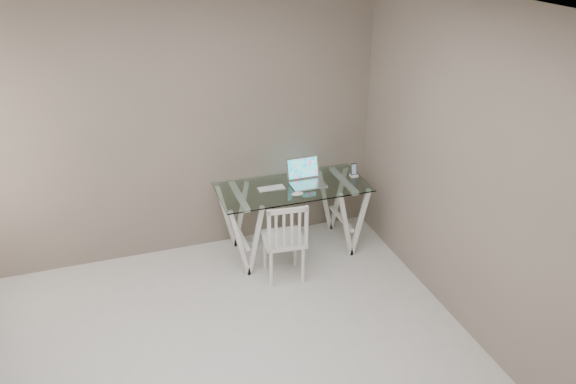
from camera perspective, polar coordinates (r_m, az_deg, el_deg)
The scene contains 7 objects.
room at distance 3.34m, azimuth -6.77°, elevation 0.04°, with size 4.50×4.52×2.71m.
desk at distance 5.75m, azimuth 0.46°, elevation -2.67°, with size 1.50×0.70×0.75m.
chair at distance 5.26m, azimuth -0.29°, elevation -4.71°, with size 0.42×0.42×0.84m.
laptop at distance 5.64m, azimuth 1.80°, elevation 1.49°, with size 0.34×0.30×0.24m.
keyboard at distance 5.54m, azimuth -1.73°, elevation 0.38°, with size 0.28×0.12×0.01m, color silver.
mouse at distance 5.40m, azimuth 0.97°, elevation -0.18°, with size 0.12×0.07×0.04m, color white.
phone_dock at distance 5.83m, azimuth 6.70°, elevation 1.95°, with size 0.07×0.07×0.14m.
Camera 1 is at (-0.64, -2.91, 3.20)m, focal length 35.00 mm.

